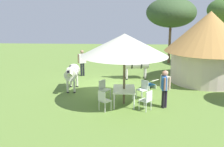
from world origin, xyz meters
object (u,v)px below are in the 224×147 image
patio_chair_east_end (147,99)px  guest_behind_table (164,86)px  patio_chair_near_lawn (104,88)px  guest_beside_umbrella (165,85)px  shade_umbrella (125,45)px  zebra_by_umbrella (135,63)px  patio_chair_near_hut (143,88)px  patio_chair_west_end (104,100)px  standing_watcher (82,60)px  acacia_tree_right_background (171,13)px  zebra_nearest_camera (72,73)px  striped_lounge_chair (150,84)px  thatched_hut (209,44)px  patio_dining_table (124,90)px

patio_chair_east_end → guest_behind_table: bearing=-21.8°
patio_chair_near_lawn → guest_beside_umbrella: (1.07, 2.81, 0.49)m
shade_umbrella → patio_chair_near_lawn: bearing=-128.0°
shade_umbrella → patio_chair_east_end: shade_umbrella is taller
zebra_by_umbrella → patio_chair_near_hut: bearing=178.7°
shade_umbrella → patio_chair_east_end: 2.57m
patio_chair_west_end → standing_watcher: 6.42m
patio_chair_near_hut → guest_beside_umbrella: bearing=174.8°
patio_chair_near_hut → acacia_tree_right_background: bearing=-59.0°
patio_chair_near_hut → guest_beside_umbrella: size_ratio=0.53×
patio_chair_east_end → zebra_nearest_camera: size_ratio=0.43×
patio_chair_near_hut → zebra_by_umbrella: 3.81m
striped_lounge_chair → acacia_tree_right_background: (-7.26, 2.12, 3.69)m
patio_chair_east_end → guest_beside_umbrella: guest_beside_umbrella is taller
zebra_by_umbrella → standing_watcher: bearing=74.7°
patio_chair_west_end → guest_beside_umbrella: 2.80m
patio_chair_east_end → striped_lounge_chair: size_ratio=0.94×
patio_chair_near_hut → striped_lounge_chair: size_ratio=0.94×
guest_behind_table → patio_chair_near_hut: bearing=-146.5°
zebra_nearest_camera → striped_lounge_chair: bearing=-176.1°
standing_watcher → thatched_hut: bearing=141.8°
guest_behind_table → standing_watcher: bearing=-141.5°
thatched_hut → striped_lounge_chair: size_ratio=5.29×
patio_chair_near_lawn → guest_beside_umbrella: 3.05m
patio_chair_near_hut → patio_dining_table: bearing=90.0°
shade_umbrella → guest_beside_umbrella: size_ratio=2.31×
patio_chair_near_hut → zebra_nearest_camera: bearing=29.5°
patio_dining_table → patio_chair_west_end: size_ratio=1.65×
thatched_hut → zebra_by_umbrella: (-0.44, -4.24, -1.26)m
patio_chair_west_end → guest_behind_table: bearing=55.4°
patio_chair_near_lawn → striped_lounge_chair: patio_chair_near_lawn is taller
patio_dining_table → standing_watcher: 5.89m
standing_watcher → acacia_tree_right_background: (-4.58, 6.25, 2.92)m
thatched_hut → zebra_by_umbrella: bearing=-95.9°
patio_dining_table → guest_beside_umbrella: 1.87m
shade_umbrella → patio_chair_near_hut: size_ratio=4.32×
shade_umbrella → acacia_tree_right_background: bearing=160.3°
thatched_hut → guest_behind_table: (4.55, -3.14, -1.25)m
patio_dining_table → striped_lounge_chair: bearing=151.2°
standing_watcher → zebra_nearest_camera: size_ratio=0.81×
patio_dining_table → acacia_tree_right_background: acacia_tree_right_background is taller
patio_chair_east_end → striped_lounge_chair: (-3.31, 0.39, -0.27)m
guest_beside_umbrella → patio_chair_east_end: bearing=-92.8°
patio_chair_near_lawn → shade_umbrella: bearing=90.0°
guest_beside_umbrella → striped_lounge_chair: (-2.81, -0.43, -0.76)m
patio_dining_table → patio_chair_near_hut: size_ratio=1.65×
patio_chair_near_hut → shade_umbrella: bearing=90.0°
patio_dining_table → patio_chair_near_hut: (-0.86, 0.93, -0.14)m
shade_umbrella → striped_lounge_chair: bearing=151.2°
thatched_hut → patio_dining_table: 6.63m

